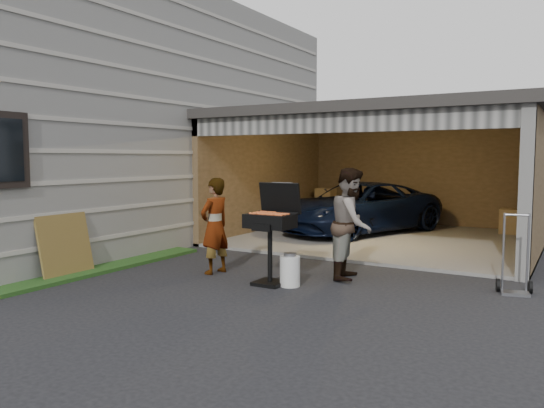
{
  "coord_description": "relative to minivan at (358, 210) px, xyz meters",
  "views": [
    {
      "loc": [
        4.66,
        -5.3,
        1.89
      ],
      "look_at": [
        0.35,
        1.99,
        1.15
      ],
      "focal_mm": 35.0,
      "sensor_mm": 36.0,
      "label": 1
    }
  ],
  "objects": [
    {
      "name": "man",
      "position": [
        1.65,
        -4.5,
        0.25
      ],
      "size": [
        0.82,
        0.96,
        1.74
      ],
      "primitive_type": "imported",
      "rotation": [
        0.0,
        0.0,
        1.78
      ],
      "color": "#3D2717",
      "rests_on": "ground"
    },
    {
      "name": "plywood_panel",
      "position": [
        -2.3,
        -6.71,
        -0.1
      ],
      "size": [
        0.26,
        0.93,
        1.03
      ],
      "primitive_type": "cube",
      "rotation": [
        0.0,
        -0.21,
        0.0
      ],
      "color": "brown",
      "rests_on": "ground"
    },
    {
      "name": "groundcover_strip",
      "position": [
        -2.15,
        -7.9,
        -0.59
      ],
      "size": [
        0.5,
        8.0,
        0.06
      ],
      "primitive_type": "cube",
      "color": "#193814",
      "rests_on": "ground"
    },
    {
      "name": "ground",
      "position": [
        0.1,
        -6.9,
        -0.62
      ],
      "size": [
        80.0,
        80.0,
        0.0
      ],
      "primitive_type": "plane",
      "color": "black",
      "rests_on": "ground"
    },
    {
      "name": "garage",
      "position": [
        0.86,
        -0.11,
        1.25
      ],
      "size": [
        6.8,
        6.3,
        2.9
      ],
      "color": "#605E59",
      "rests_on": "ground"
    },
    {
      "name": "propane_tank",
      "position": [
        1.07,
        -5.45,
        -0.39
      ],
      "size": [
        0.36,
        0.36,
        0.45
      ],
      "primitive_type": "cylinder",
      "rotation": [
        0.0,
        0.0,
        0.23
      ],
      "color": "white",
      "rests_on": "ground"
    },
    {
      "name": "minivan",
      "position": [
        0.0,
        0.0,
        0.0
      ],
      "size": [
        3.55,
        4.88,
        1.23
      ],
      "primitive_type": "imported",
      "rotation": [
        0.0,
        0.0,
        -0.38
      ],
      "color": "black",
      "rests_on": "ground"
    },
    {
      "name": "woman",
      "position": [
        -0.4,
        -5.3,
        0.17
      ],
      "size": [
        0.46,
        0.62,
        1.57
      ],
      "primitive_type": "imported",
      "rotation": [
        0.0,
        0.0,
        -1.73
      ],
      "color": "#9BB1C3",
      "rests_on": "ground"
    },
    {
      "name": "hand_truck",
      "position": [
        3.98,
        -4.23,
        -0.4
      ],
      "size": [
        0.49,
        0.42,
        1.13
      ],
      "rotation": [
        0.0,
        0.0,
        0.24
      ],
      "color": "gray",
      "rests_on": "ground"
    },
    {
      "name": "house",
      "position": [
        -5.9,
        -2.9,
        2.13
      ],
      "size": [
        7.0,
        11.0,
        5.5
      ],
      "primitive_type": "cube",
      "color": "#474744",
      "rests_on": "ground"
    },
    {
      "name": "bbq_grill",
      "position": [
        0.77,
        -5.48,
        0.29
      ],
      "size": [
        0.68,
        0.6,
        1.51
      ],
      "color": "black",
      "rests_on": "ground"
    }
  ]
}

